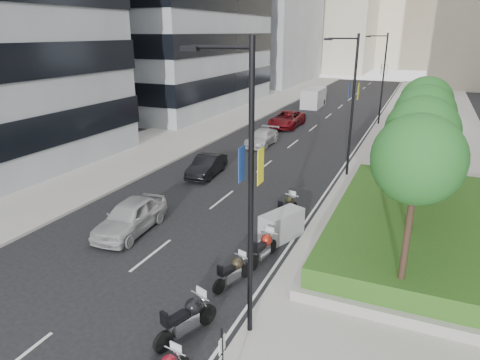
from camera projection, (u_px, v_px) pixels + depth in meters
The scene contains 24 objects.
ground at pixel (120, 317), 14.35m from camera, with size 160.00×160.00×0.00m, color black.
sidewalk_right at pixel (427, 142), 36.95m from camera, with size 10.00×100.00×0.15m, color #9E9B93.
sidewalk_left at pixel (210, 122), 44.84m from camera, with size 8.00×100.00×0.15m, color #9E9B93.
lane_edge at pixel (364, 137), 38.96m from camera, with size 0.12×100.00×0.01m, color silver.
lane_centre at pixel (308, 132), 40.91m from camera, with size 0.12×100.00×0.01m, color silver.
planter at pixel (443, 238), 19.15m from camera, with size 10.00×14.00×0.40m, color #99978E.
hedge at pixel (445, 225), 18.95m from camera, with size 9.40×13.40×0.80m, color #174413.
tree_0 at pixel (418, 160), 12.84m from camera, with size 2.80×2.80×6.30m.
tree_1 at pixel (422, 133), 16.31m from camera, with size 2.80×2.80×6.30m.
tree_2 at pixel (424, 115), 19.78m from camera, with size 2.80×2.80×6.30m.
tree_3 at pixel (426, 103), 23.25m from camera, with size 2.80×2.80×6.30m.
lamp_post_0 at pixel (246, 183), 12.00m from camera, with size 2.34×0.45×9.00m.
lamp_post_1 at pixel (351, 100), 26.73m from camera, with size 2.34×0.45×9.00m.
lamp_post_2 at pixel (382, 75), 42.33m from camera, with size 2.34×0.45×9.00m.
motorcycle_2 at pixel (187, 319), 13.26m from camera, with size 1.09×2.37×1.23m.
motorcycle_3 at pixel (233, 272), 16.06m from camera, with size 0.86×2.01×1.03m.
motorcycle_4 at pixel (264, 248), 17.71m from camera, with size 0.75×2.25×1.12m.
motorcycle_5 at pixel (282, 226), 19.55m from camera, with size 1.68×2.41×1.36m.
motorcycle_6 at pixel (287, 207), 21.82m from camera, with size 0.75×2.23×1.12m.
car_a at pixel (131, 216), 20.29m from camera, with size 1.84×4.58×1.56m, color #B3B3B5.
car_b at pixel (207, 166), 28.33m from camera, with size 1.44×4.13×1.36m, color black.
car_c at pixel (262, 138), 35.98m from camera, with size 1.83×4.50×1.30m, color #B7B7B9.
car_d at pixel (287, 119), 42.94m from camera, with size 2.58×5.60×1.56m, color #610B11.
delivery_van at pixel (313, 99), 54.12m from camera, with size 2.21×5.52×2.30m.
Camera 1 is at (8.49, -9.44, 9.07)m, focal length 32.00 mm.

